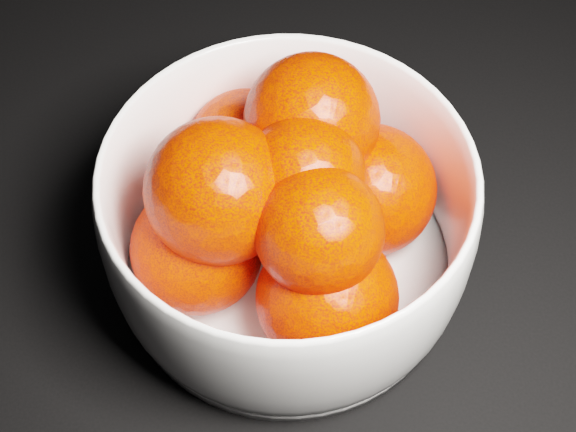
{
  "coord_description": "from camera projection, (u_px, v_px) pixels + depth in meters",
  "views": [
    {
      "loc": [
        -0.23,
        -0.4,
        0.49
      ],
      "look_at": [
        -0.25,
        -0.1,
        0.07
      ],
      "focal_mm": 50.0,
      "sensor_mm": 36.0,
      "label": 1
    }
  ],
  "objects": [
    {
      "name": "orange_pile",
      "position": [
        287.0,
        200.0,
        0.51
      ],
      "size": [
        0.2,
        0.2,
        0.14
      ],
      "color": "red",
      "rests_on": "bowl"
    },
    {
      "name": "bowl",
      "position": [
        288.0,
        221.0,
        0.52
      ],
      "size": [
        0.24,
        0.24,
        0.12
      ],
      "rotation": [
        0.0,
        0.0,
        -0.02
      ],
      "color": "white",
      "rests_on": "ground"
    }
  ]
}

